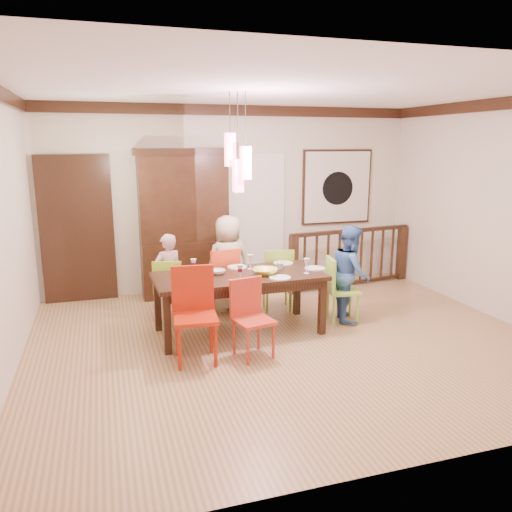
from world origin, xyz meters
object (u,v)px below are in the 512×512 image
object	(u,v)px
balustrade	(350,256)
person_end_right	(350,273)
chair_far_left	(169,284)
person_far_left	(168,276)
china_hutch	(184,223)
chair_end_right	(343,285)
person_far_mid	(228,263)
dining_table	(239,281)

from	to	relation	value
balustrade	person_end_right	xyz separation A→B (m)	(-0.76, -1.44, 0.14)
chair_far_left	person_far_left	bearing A→B (deg)	-82.00
china_hutch	person_far_left	distance (m)	1.18
balustrade	chair_end_right	bearing A→B (deg)	-128.01
china_hutch	person_far_mid	distance (m)	1.12
dining_table	person_far_left	xyz separation A→B (m)	(-0.76, 0.85, -0.09)
balustrade	person_far_left	xyz separation A→B (m)	(-3.07, -0.62, 0.07)
china_hutch	person_end_right	size ratio (longest dim) A/B	1.76
chair_far_left	person_end_right	size ratio (longest dim) A/B	0.65
dining_table	chair_far_left	bearing A→B (deg)	133.39
person_end_right	chair_end_right	bearing A→B (deg)	130.74
chair_end_right	person_far_left	world-z (taller)	person_far_left
chair_far_left	person_far_mid	bearing A→B (deg)	-157.95
chair_far_left	person_far_left	distance (m)	0.13
chair_far_left	person_far_mid	size ratio (longest dim) A/B	0.61
person_far_mid	chair_far_left	bearing A→B (deg)	-2.31
dining_table	person_far_mid	distance (m)	0.91
chair_end_right	china_hutch	distance (m)	2.65
person_far_mid	dining_table	bearing A→B (deg)	72.67
dining_table	person_end_right	distance (m)	1.55
chair_end_right	balustrade	bearing A→B (deg)	-20.24
balustrade	china_hutch	bearing A→B (deg)	165.39
chair_end_right	person_far_left	bearing A→B (deg)	78.46
person_far_left	balustrade	bearing A→B (deg)	170.20
chair_end_right	balustrade	world-z (taller)	balustrade
person_far_mid	person_far_left	bearing A→B (deg)	-7.99
chair_far_left	person_far_left	world-z (taller)	person_far_left
dining_table	chair_far_left	size ratio (longest dim) A/B	2.52
chair_end_right	person_end_right	size ratio (longest dim) A/B	0.68
balustrade	person_far_left	size ratio (longest dim) A/B	1.98
china_hutch	person_far_mid	size ratio (longest dim) A/B	1.66
dining_table	balustrade	distance (m)	2.74
chair_far_left	balustrade	xyz separation A→B (m)	(3.08, 0.70, 0.02)
person_far_left	person_far_mid	size ratio (longest dim) A/B	0.85
dining_table	balustrade	xyz separation A→B (m)	(2.31, 1.47, -0.16)
person_far_mid	chair_end_right	bearing A→B (deg)	133.46
dining_table	balustrade	world-z (taller)	balustrade
china_hutch	person_far_mid	bearing A→B (deg)	-63.10
dining_table	balustrade	size ratio (longest dim) A/B	0.92
chair_end_right	balustrade	size ratio (longest dim) A/B	0.38
chair_end_right	person_far_left	distance (m)	2.35
person_end_right	china_hutch	bearing A→B (deg)	64.57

